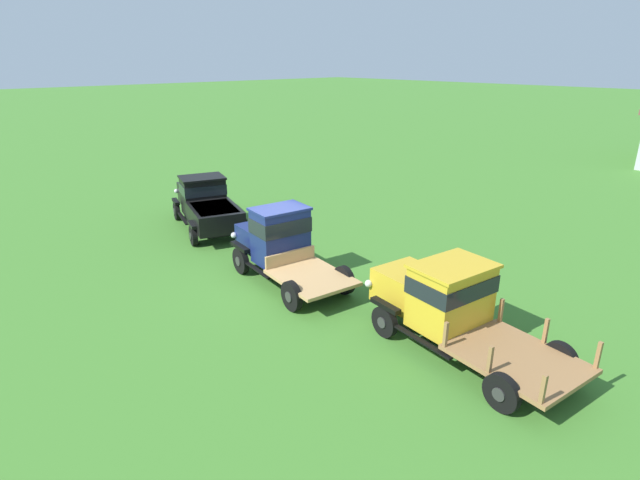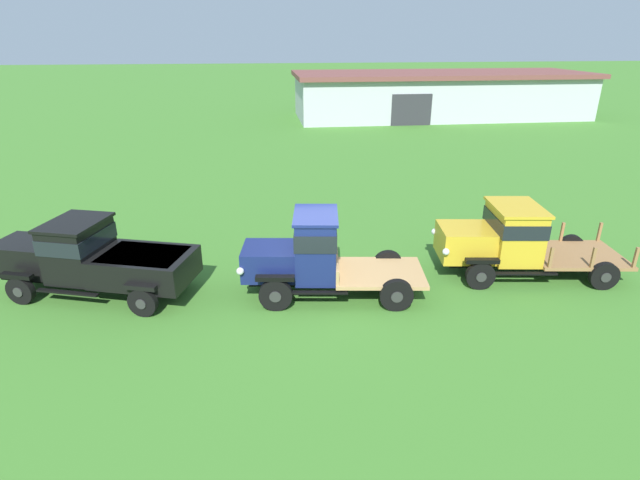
# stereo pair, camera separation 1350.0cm
# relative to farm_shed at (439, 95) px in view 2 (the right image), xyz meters

# --- Properties ---
(ground_plane) EXTENTS (240.00, 240.00, 0.00)m
(ground_plane) POSITION_rel_farm_shed_xyz_m (-14.25, -30.63, -1.89)
(ground_plane) COLOR #3D7528
(farm_shed) EXTENTS (24.81, 8.71, 3.73)m
(farm_shed) POSITION_rel_farm_shed_xyz_m (0.00, 0.00, 0.00)
(farm_shed) COLOR #B2B7BC
(farm_shed) RESTS_ON ground
(vintage_truck_foreground_near) EXTENTS (5.87, 3.31, 2.08)m
(vintage_truck_foreground_near) POSITION_rel_farm_shed_xyz_m (-20.31, -29.63, -0.84)
(vintage_truck_foreground_near) COLOR black
(vintage_truck_foreground_near) RESTS_ON ground
(vintage_truck_second_in_line) EXTENTS (5.16, 2.54, 2.33)m
(vintage_truck_second_in_line) POSITION_rel_farm_shed_xyz_m (-14.36, -30.45, -0.71)
(vintage_truck_second_in_line) COLOR black
(vintage_truck_second_in_line) RESTS_ON ground
(vintage_truck_midrow_center) EXTENTS (5.63, 2.79, 2.12)m
(vintage_truck_midrow_center) POSITION_rel_farm_shed_xyz_m (-8.53, -29.90, -0.77)
(vintage_truck_midrow_center) COLOR black
(vintage_truck_midrow_center) RESTS_ON ground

